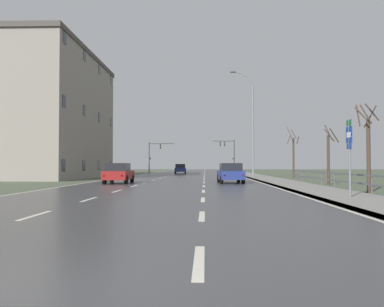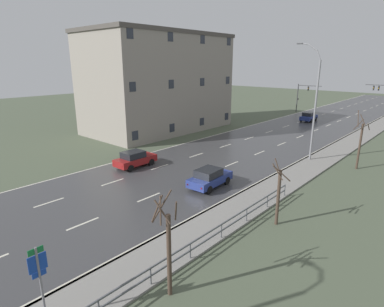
% 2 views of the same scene
% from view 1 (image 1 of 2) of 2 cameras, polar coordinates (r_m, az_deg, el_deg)
% --- Properties ---
extents(ground_plane, '(160.00, 160.00, 0.12)m').
position_cam_1_polar(ground_plane, '(52.24, -0.85, -3.20)').
color(ground_plane, '#4C5642').
extents(road_asphalt_strip, '(14.00, 120.00, 0.03)m').
position_cam_1_polar(road_asphalt_strip, '(64.22, -0.36, -2.83)').
color(road_asphalt_strip, '#3D3D3F').
rests_on(road_asphalt_strip, ground).
extents(sidewalk_right, '(3.00, 120.00, 0.12)m').
position_cam_1_polar(sidewalk_right, '(64.45, 7.16, -2.77)').
color(sidewalk_right, gray).
rests_on(sidewalk_right, ground).
extents(guardrail, '(0.07, 26.48, 1.00)m').
position_cam_1_polar(guardrail, '(22.69, 20.95, -3.31)').
color(guardrail, '#515459').
rests_on(guardrail, ground).
extents(street_lamp_midground, '(2.53, 0.24, 11.62)m').
position_cam_1_polar(street_lamp_midground, '(45.47, 8.17, 3.82)').
color(street_lamp_midground, slate).
rests_on(street_lamp_midground, ground).
extents(highway_sign, '(0.09, 0.68, 3.33)m').
position_cam_1_polar(highway_sign, '(18.36, 20.77, 0.71)').
color(highway_sign, slate).
rests_on(highway_sign, ground).
extents(traffic_signal_right, '(4.11, 0.36, 6.16)m').
position_cam_1_polar(traffic_signal_right, '(78.44, 5.11, 0.44)').
color(traffic_signal_right, '#38383A').
rests_on(traffic_signal_right, ground).
extents(traffic_signal_left, '(4.72, 0.36, 5.61)m').
position_cam_1_polar(traffic_signal_left, '(76.97, -5.25, 0.13)').
color(traffic_signal_left, '#38383A').
rests_on(traffic_signal_left, ground).
extents(car_distant, '(2.01, 4.19, 1.57)m').
position_cam_1_polar(car_distant, '(32.52, 5.30, -2.67)').
color(car_distant, navy).
rests_on(car_distant, ground).
extents(car_near_right, '(1.98, 4.17, 1.57)m').
position_cam_1_polar(car_near_right, '(67.24, -1.60, -2.10)').
color(car_near_right, navy).
rests_on(car_near_right, ground).
extents(car_near_left, '(1.86, 4.11, 1.57)m').
position_cam_1_polar(car_near_left, '(32.36, -10.02, -2.66)').
color(car_near_left, maroon).
rests_on(car_near_left, ground).
extents(brick_building, '(11.55, 21.31, 13.88)m').
position_cam_1_polar(brick_building, '(49.45, -19.89, 4.93)').
color(brick_building, gray).
rests_on(brick_building, ground).
extents(bare_tree_near, '(1.09, 1.26, 4.65)m').
position_cam_1_polar(bare_tree_near, '(23.22, 22.97, 0.61)').
color(bare_tree_near, '#423328').
rests_on(bare_tree_near, ground).
extents(bare_tree_mid, '(1.13, 0.90, 4.33)m').
position_cam_1_polar(bare_tree_mid, '(31.68, 18.21, -0.48)').
color(bare_tree_mid, '#423328').
rests_on(bare_tree_mid, ground).
extents(bare_tree_far, '(1.25, 1.45, 5.54)m').
position_cam_1_polar(bare_tree_far, '(46.32, 13.72, -0.22)').
color(bare_tree_far, '#423328').
rests_on(bare_tree_far, ground).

